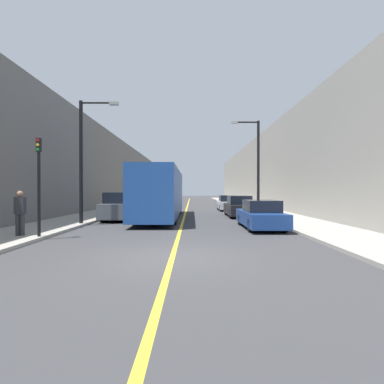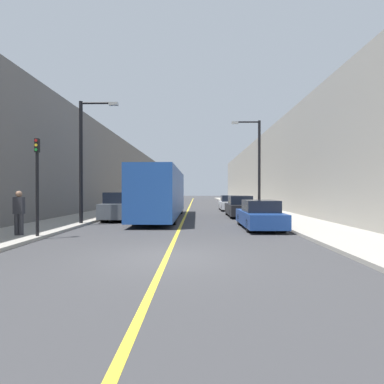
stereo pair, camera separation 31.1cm
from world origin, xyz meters
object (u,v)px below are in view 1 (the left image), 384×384
at_px(parked_suv_left, 123,207).
at_px(pedestrian, 22,212).
at_px(car_right_far, 230,204).
at_px(traffic_light, 41,183).
at_px(bus, 163,193).
at_px(car_right_near, 262,216).
at_px(street_lamp_right, 257,161).
at_px(street_lamp_left, 86,154).
at_px(car_right_mid, 240,207).

bearing_deg(parked_suv_left, pedestrian, -106.42).
xyz_separation_m(car_right_far, traffic_light, (-9.57, -17.28, 1.59)).
relative_size(parked_suv_left, car_right_far, 1.12).
bearing_deg(bus, car_right_near, -44.04).
bearing_deg(street_lamp_right, street_lamp_left, -150.98).
xyz_separation_m(traffic_light, pedestrian, (-0.89, 0.24, -1.19)).
bearing_deg(car_right_near, parked_suv_left, 151.48).
xyz_separation_m(car_right_near, street_lamp_right, (1.30, 7.21, 3.48)).
bearing_deg(traffic_light, bus, 66.46).
bearing_deg(car_right_near, bus, 135.96).
bearing_deg(parked_suv_left, car_right_near, -28.52).
height_order(car_right_far, pedestrian, pedestrian).
xyz_separation_m(parked_suv_left, street_lamp_right, (9.48, 2.76, 3.29)).
height_order(street_lamp_right, traffic_light, street_lamp_right).
bearing_deg(car_right_mid, car_right_near, -89.60).
bearing_deg(street_lamp_right, parked_suv_left, -163.78).
distance_m(parked_suv_left, car_right_far, 12.37).
relative_size(bus, car_right_near, 2.65).
relative_size(bus, parked_suv_left, 2.62).
xyz_separation_m(bus, street_lamp_left, (-3.84, -4.25, 2.21)).
height_order(traffic_light, pedestrian, traffic_light).
relative_size(car_right_near, car_right_far, 1.11).
distance_m(car_right_near, street_lamp_left, 10.14).
distance_m(car_right_far, street_lamp_right, 7.51).
distance_m(bus, car_right_far, 10.07).
bearing_deg(pedestrian, car_right_near, 17.49).
relative_size(bus, car_right_far, 2.93).
bearing_deg(parked_suv_left, bus, 22.06).
bearing_deg(car_right_near, pedestrian, -162.51).
relative_size(car_right_mid, car_right_far, 1.11).
bearing_deg(car_right_near, street_lamp_right, 79.80).
height_order(bus, car_right_far, bus).
xyz_separation_m(car_right_far, pedestrian, (-10.46, -17.04, 0.40)).
height_order(parked_suv_left, traffic_light, traffic_light).
xyz_separation_m(car_right_mid, car_right_far, (0.03, 6.87, -0.03)).
relative_size(bus, traffic_light, 3.21).
relative_size(parked_suv_left, street_lamp_left, 0.70).
distance_m(car_right_near, car_right_far, 13.74).
bearing_deg(car_right_near, street_lamp_left, 172.69).
bearing_deg(car_right_near, car_right_mid, 90.40).
distance_m(street_lamp_right, traffic_light, 15.41).
xyz_separation_m(bus, car_right_near, (5.66, -5.47, -1.12)).
relative_size(car_right_far, street_lamp_right, 0.60).
xyz_separation_m(parked_suv_left, car_right_far, (8.17, 9.29, -0.18)).
relative_size(car_right_far, pedestrian, 2.37).
xyz_separation_m(car_right_mid, street_lamp_right, (1.34, 0.34, 3.44)).
distance_m(car_right_mid, street_lamp_left, 11.49).
relative_size(street_lamp_right, pedestrian, 3.92).
bearing_deg(bus, street_lamp_left, -132.06).
bearing_deg(street_lamp_right, car_right_mid, -165.73).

